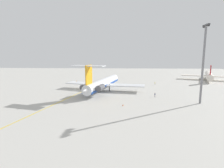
{
  "coord_description": "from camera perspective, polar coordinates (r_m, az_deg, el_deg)",
  "views": [
    {
      "loc": [
        81.31,
        20.69,
        16.16
      ],
      "look_at": [
        0.35,
        16.43,
        2.97
      ],
      "focal_mm": 28.27,
      "sensor_mm": 36.0,
      "label": 1
    }
  ],
  "objects": [
    {
      "name": "airliner_far_left",
      "position": [
        134.01,
        28.8,
        2.49
      ],
      "size": [
        33.37,
        33.62,
        10.41
      ],
      "rotation": [
        0.0,
        0.0,
        2.74
      ],
      "color": "silver",
      "rests_on": "ground"
    },
    {
      "name": "ground",
      "position": [
        85.44,
        -11.06,
        -1.83
      ],
      "size": [
        282.15,
        282.15,
        0.0
      ],
      "primitive_type": "plane",
      "color": "#B7B5AD"
    },
    {
      "name": "ground_crew_near_nose",
      "position": [
        70.82,
        13.71,
        -3.26
      ],
      "size": [
        0.41,
        0.29,
        1.82
      ],
      "rotation": [
        0.0,
        0.0,
        4.16
      ],
      "color": "black",
      "rests_on": "ground"
    },
    {
      "name": "light_mast",
      "position": [
        65.48,
        27.42,
        6.49
      ],
      "size": [
        4.0,
        0.7,
        25.94
      ],
      "color": "slate",
      "rests_on": "ground"
    },
    {
      "name": "safety_cone_nose",
      "position": [
        108.2,
        -5.84,
        0.75
      ],
      "size": [
        0.4,
        0.4,
        0.55
      ],
      "primitive_type": "cone",
      "color": "#EA590F",
      "rests_on": "ground"
    },
    {
      "name": "main_jetliner",
      "position": [
        81.24,
        -3.06,
        0.22
      ],
      "size": [
        42.89,
        38.3,
        12.62
      ],
      "rotation": [
        0.0,
        0.0,
        2.91
      ],
      "color": "silver",
      "rests_on": "ground"
    },
    {
      "name": "safety_cone_wingtip",
      "position": [
        57.46,
        3.57,
        -6.82
      ],
      "size": [
        0.4,
        0.4,
        0.55
      ],
      "primitive_type": "cone",
      "color": "#EA590F",
      "rests_on": "ground"
    },
    {
      "name": "ground_crew_portside",
      "position": [
        105.38,
        -11.44,
        0.81
      ],
      "size": [
        0.26,
        0.41,
        1.64
      ],
      "rotation": [
        0.0,
        0.0,
        3.35
      ],
      "color": "black",
      "rests_on": "ground"
    },
    {
      "name": "taxiway_centreline",
      "position": [
        84.24,
        -8.51,
        -1.92
      ],
      "size": [
        99.85,
        22.34,
        0.01
      ],
      "primitive_type": "cube",
      "rotation": [
        0.0,
        0.0,
        2.92
      ],
      "color": "gold",
      "rests_on": "ground"
    },
    {
      "name": "ground_crew_near_tail",
      "position": [
        100.1,
        13.71,
        0.33
      ],
      "size": [
        0.44,
        0.28,
        1.74
      ],
      "rotation": [
        0.0,
        0.0,
        1.56
      ],
      "color": "black",
      "rests_on": "ground"
    }
  ]
}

